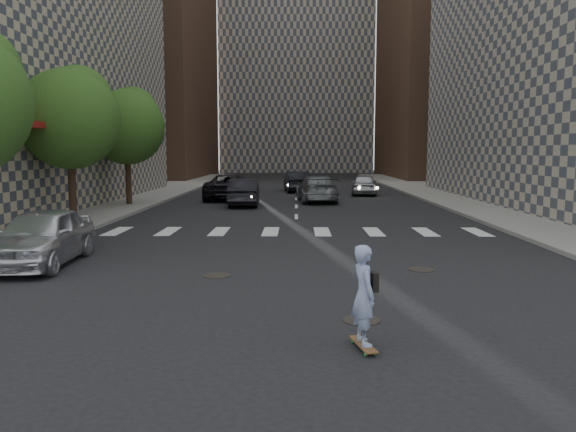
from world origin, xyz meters
The scene contains 18 objects.
ground centered at (0.00, 0.00, 0.00)m, with size 160.00×160.00×0.00m, color black.
sidewalk_left centered at (-14.50, 20.00, 0.07)m, with size 13.00×80.00×0.15m, color gray.
sidewalk_right centered at (14.50, 20.00, 0.07)m, with size 13.00×80.00×0.15m, color gray.
tower_left centered at (-20.00, 55.00, 20.00)m, with size 18.00×24.00×40.00m, color brown.
tower_right centered at (20.00, 55.00, 18.00)m, with size 18.00×24.00×36.00m, color brown.
tower_center centered at (0.00, 78.00, 24.00)m, with size 22.00×20.00×48.00m, color #ADA08E.
tree_b centered at (-9.45, 11.14, 4.65)m, with size 4.20×4.20×6.60m.
tree_c centered at (-9.45, 19.14, 4.65)m, with size 4.20×4.20×6.60m.
manhole_a centered at (1.20, -2.50, 0.01)m, with size 0.70×0.70×0.02m, color black.
manhole_b centered at (-2.00, 1.20, 0.01)m, with size 0.70×0.70×0.02m, color black.
manhole_c centered at (3.30, 2.00, 0.01)m, with size 0.70×0.70×0.02m, color black.
skateboarder centered at (1.06, -4.00, 0.88)m, with size 0.50×0.87×1.67m.
silver_sedan centered at (-7.00, 2.53, 0.78)m, with size 1.85×4.60×1.57m, color silver.
traffic_car_a centered at (-2.99, 19.38, 0.77)m, with size 1.63×4.67×1.54m, color black.
traffic_car_b centered at (1.25, 22.00, 0.80)m, with size 2.25×5.54×1.61m, color slate.
traffic_car_c centered at (-4.37, 23.56, 0.82)m, with size 2.71×5.88×1.63m, color black.
traffic_car_d centered at (4.85, 27.45, 0.75)m, with size 1.76×4.38×1.49m, color #9FA0A6.
traffic_car_e centered at (0.03, 30.52, 0.79)m, with size 1.67×4.80×1.58m, color black.
Camera 1 is at (-0.01, -12.58, 3.11)m, focal length 35.00 mm.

